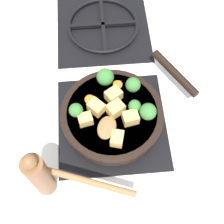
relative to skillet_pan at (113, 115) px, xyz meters
name	(u,v)px	position (x,y,z in m)	size (l,w,h in m)	color
ground_plane	(112,124)	(0.00, 0.00, -0.05)	(2.40, 2.40, 0.00)	white
front_burner_grate	(112,122)	(0.00, 0.00, -0.04)	(0.31, 0.31, 0.03)	black
rear_burner_grate	(103,26)	(0.00, 0.36, -0.04)	(0.31, 0.31, 0.03)	black
skillet_pan	(113,115)	(0.00, 0.00, 0.00)	(0.39, 0.34, 0.05)	black
wooden_spoon	(98,157)	(-0.05, -0.13, 0.03)	(0.22, 0.23, 0.02)	olive
tofu_cube_center_large	(85,119)	(-0.07, -0.02, 0.04)	(0.04, 0.03, 0.03)	tan
tofu_cube_near_handle	(113,95)	(0.00, 0.04, 0.04)	(0.04, 0.03, 0.03)	tan
tofu_cube_east_chunk	(131,118)	(0.04, -0.03, 0.04)	(0.04, 0.03, 0.03)	tan
tofu_cube_west_chunk	(117,139)	(0.00, -0.09, 0.04)	(0.04, 0.03, 0.03)	tan
tofu_cube_back_piece	(116,109)	(0.01, 0.00, 0.04)	(0.04, 0.03, 0.03)	tan
tofu_cube_front_piece	(96,107)	(-0.04, 0.01, 0.04)	(0.04, 0.03, 0.03)	tan
broccoli_floret_near_spoon	(148,112)	(0.09, -0.02, 0.05)	(0.04, 0.04, 0.05)	#709956
broccoli_floret_center_top	(133,85)	(0.06, 0.06, 0.05)	(0.04, 0.04, 0.05)	#709956
broccoli_floret_east_rim	(105,77)	(-0.01, 0.09, 0.05)	(0.05, 0.05, 0.05)	#709956
broccoli_floret_west_rim	(134,105)	(0.06, 0.00, 0.04)	(0.03, 0.03, 0.04)	#709956
broccoli_floret_north_edge	(76,109)	(-0.10, 0.00, 0.05)	(0.04, 0.04, 0.04)	#709956
carrot_slice_orange_thin	(149,108)	(0.10, 0.00, 0.02)	(0.03, 0.03, 0.01)	orange
carrot_slice_near_center	(118,85)	(0.02, 0.08, 0.02)	(0.03, 0.03, 0.01)	orange
carrot_slice_edge_slice	(90,100)	(-0.06, 0.04, 0.02)	(0.03, 0.03, 0.01)	orange
pepper_mill	(39,175)	(-0.19, -0.17, 0.05)	(0.05, 0.05, 0.22)	brown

